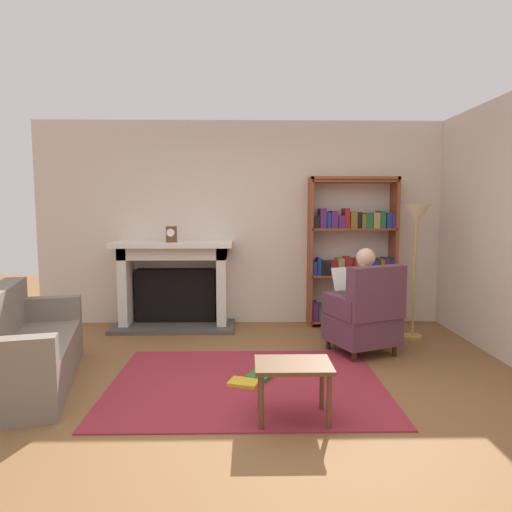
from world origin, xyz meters
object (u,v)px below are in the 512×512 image
object	(u,v)px
seated_reader	(359,295)
sofa_floral	(22,350)
floor_lamp	(416,226)
fireplace	(175,282)
mantel_clock	(171,234)
armchair_reading	(365,315)
bookshelf	(352,256)
side_table	(293,372)

from	to	relation	value
seated_reader	sofa_floral	distance (m)	3.32
floor_lamp	seated_reader	bearing A→B (deg)	-147.37
fireplace	sofa_floral	bearing A→B (deg)	-116.89
mantel_clock	floor_lamp	world-z (taller)	floor_lamp
armchair_reading	floor_lamp	bearing A→B (deg)	-162.94
fireplace	bookshelf	size ratio (longest dim) A/B	0.80
seated_reader	side_table	world-z (taller)	seated_reader
bookshelf	armchair_reading	size ratio (longest dim) A/B	2.02
floor_lamp	bookshelf	bearing A→B (deg)	134.12
fireplace	bookshelf	distance (m)	2.36
seated_reader	sofa_floral	world-z (taller)	seated_reader
armchair_reading	seated_reader	bearing A→B (deg)	-90.00
bookshelf	side_table	distance (m)	2.97
mantel_clock	bookshelf	world-z (taller)	bookshelf
fireplace	floor_lamp	xyz separation A→B (m)	(2.94, -0.59, 0.76)
fireplace	mantel_clock	distance (m)	0.64
seated_reader	floor_lamp	distance (m)	1.18
bookshelf	seated_reader	xyz separation A→B (m)	(-0.17, -1.12, -0.31)
armchair_reading	seated_reader	size ratio (longest dim) A/B	0.85
fireplace	floor_lamp	bearing A→B (deg)	-11.39
bookshelf	armchair_reading	bearing A→B (deg)	-95.88
mantel_clock	seated_reader	bearing A→B (deg)	-24.45
mantel_clock	armchair_reading	distance (m)	2.60
seated_reader	floor_lamp	size ratio (longest dim) A/B	0.71
mantel_clock	floor_lamp	size ratio (longest dim) A/B	0.13
side_table	floor_lamp	xyz separation A→B (m)	(1.65, 2.10, 0.98)
fireplace	mantel_clock	bearing A→B (deg)	-96.41
sofa_floral	side_table	xyz separation A→B (m)	(2.31, -0.69, 0.05)
sofa_floral	floor_lamp	xyz separation A→B (m)	(3.96, 1.41, 1.03)
bookshelf	mantel_clock	bearing A→B (deg)	-176.69
fireplace	sofa_floral	size ratio (longest dim) A/B	0.86
fireplace	bookshelf	xyz separation A→B (m)	(2.33, 0.03, 0.34)
bookshelf	sofa_floral	size ratio (longest dim) A/B	1.07
sofa_floral	mantel_clock	bearing A→B (deg)	-41.89
mantel_clock	floor_lamp	xyz separation A→B (m)	(2.95, -0.49, 0.13)
side_table	floor_lamp	bearing A→B (deg)	51.88
floor_lamp	side_table	bearing A→B (deg)	-128.12
seated_reader	bookshelf	bearing A→B (deg)	-121.26
sofa_floral	side_table	bearing A→B (deg)	-120.64
bookshelf	side_table	xyz separation A→B (m)	(-1.04, -2.73, -0.57)
fireplace	bookshelf	bearing A→B (deg)	0.82
fireplace	seated_reader	world-z (taller)	seated_reader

